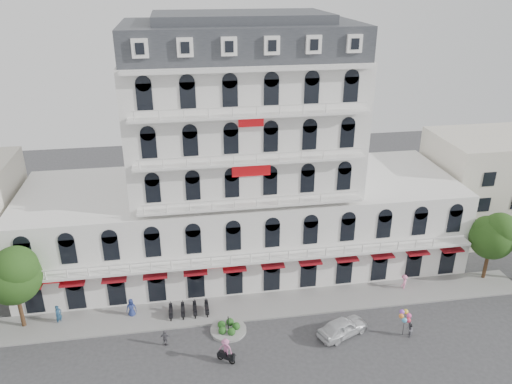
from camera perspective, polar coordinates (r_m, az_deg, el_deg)
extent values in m
plane|color=#38383A|center=(41.85, 2.15, -20.35)|extent=(120.00, 120.00, 0.00)
cube|color=gray|center=(48.53, 0.04, -12.95)|extent=(53.00, 4.00, 0.16)
cube|color=silver|center=(53.73, -1.50, -3.44)|extent=(45.00, 14.00, 9.00)
cube|color=silver|center=(49.63, -1.63, 7.91)|extent=(22.00, 12.00, 13.00)
cube|color=#2D3035|center=(48.04, -1.75, 17.12)|extent=(21.56, 11.76, 3.00)
cube|color=#2D3035|center=(47.85, -1.78, 19.38)|extent=(15.84, 8.64, 0.80)
cube|color=maroon|center=(47.79, -0.25, -8.60)|extent=(40.50, 1.00, 0.15)
cube|color=red|center=(44.69, -0.54, 2.68)|extent=(3.50, 0.10, 1.40)
cube|color=beige|center=(65.44, 25.23, 0.79)|extent=(14.00, 10.00, 12.00)
cylinder|color=gray|center=(45.86, -3.17, -15.47)|extent=(3.20, 3.20, 0.24)
cylinder|color=black|center=(45.37, -3.19, -14.71)|extent=(0.08, 0.08, 1.40)
sphere|color=#22551C|center=(45.71, -2.28, -15.07)|extent=(0.70, 0.70, 0.70)
sphere|color=#22551C|center=(46.19, -2.99, -14.61)|extent=(0.70, 0.70, 0.70)
sphere|color=#22551C|center=(45.94, -3.96, -14.88)|extent=(0.70, 0.70, 0.70)
sphere|color=#22551C|center=(45.31, -3.87, -15.53)|extent=(0.70, 0.70, 0.70)
sphere|color=#22551C|center=(45.15, -2.82, -15.66)|extent=(0.70, 0.70, 0.70)
cylinder|color=#382314|center=(49.71, -25.30, -12.08)|extent=(0.36, 0.36, 3.74)
sphere|color=#1D3D13|center=(47.93, -26.01, -8.75)|extent=(4.76, 4.76, 4.76)
sphere|color=#1D3D13|center=(46.98, -25.76, -7.79)|extent=(3.74, 3.74, 3.74)
sphere|color=#1D3D13|center=(47.96, -26.53, -7.88)|extent=(3.40, 3.40, 3.40)
cylinder|color=#382314|center=(56.70, 24.79, -7.51)|extent=(0.36, 0.36, 3.43)
sphere|color=#1D3D13|center=(55.25, 25.34, -4.74)|extent=(4.37, 4.37, 4.37)
sphere|color=#1D3D13|center=(54.88, 26.13, -3.89)|extent=(3.43, 3.43, 3.43)
sphere|color=#1D3D13|center=(54.98, 24.94, -4.07)|extent=(3.12, 3.12, 3.12)
imported|color=silver|center=(45.66, 9.88, -14.96)|extent=(5.09, 3.58, 1.61)
cube|color=black|center=(42.74, -3.46, -18.24)|extent=(1.42, 1.16, 0.35)
torus|color=black|center=(42.71, -2.78, -18.74)|extent=(0.56, 0.45, 0.60)
torus|color=black|center=(43.13, -4.12, -18.27)|extent=(0.56, 0.45, 0.60)
imported|color=#BF6594|center=(42.19, -3.49, -17.42)|extent=(1.36, 1.24, 1.83)
imported|color=navy|center=(48.31, -14.06, -12.73)|extent=(0.93, 0.62, 1.86)
imported|color=#5C5A62|center=(44.65, -10.32, -16.09)|extent=(0.96, 0.53, 1.56)
imported|color=pink|center=(52.54, 16.54, -9.86)|extent=(1.22, 1.21, 1.69)
imported|color=navy|center=(49.41, -21.63, -12.91)|extent=(0.77, 0.83, 1.89)
imported|color=slate|center=(46.81, 17.11, -14.77)|extent=(0.91, 0.93, 1.51)
cylinder|color=black|center=(46.71, 16.53, -14.40)|extent=(0.04, 0.04, 2.00)
sphere|color=#E54C99|center=(46.25, 17.08, -13.35)|extent=(0.44, 0.44, 0.44)
sphere|color=yellow|center=(46.27, 16.75, -12.96)|extent=(0.44, 0.44, 0.44)
sphere|color=#994CD8|center=(46.12, 16.35, -13.01)|extent=(0.44, 0.44, 0.44)
sphere|color=orange|center=(45.95, 16.28, -13.45)|extent=(0.44, 0.44, 0.44)
sphere|color=#4CB2E5|center=(45.94, 16.61, -13.86)|extent=(0.44, 0.44, 0.44)
sphere|color=#D8334C|center=(46.11, 17.01, -13.83)|extent=(0.44, 0.44, 0.44)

